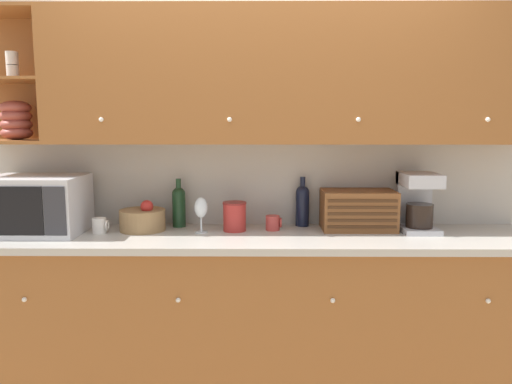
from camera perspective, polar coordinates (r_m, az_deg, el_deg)
The scene contains 15 objects.
ground_plane at distance 3.50m, azimuth 0.03°, elevation -18.35°, with size 24.00×24.00×0.00m, color tan.
wall_back at distance 3.18m, azimuth 0.04°, elevation 3.41°, with size 5.65×0.06×2.60m.
counter_unit at distance 3.03m, azimuth -0.02°, elevation -13.23°, with size 3.27×0.65×0.91m.
backsplash_panel at distance 3.16m, azimuth 0.03°, elevation 1.00°, with size 3.25×0.01×0.52m.
upper_cabinets at distance 2.97m, azimuth 3.18°, elevation 12.91°, with size 3.25×0.39×0.76m.
microwave at distance 3.17m, azimuth -23.83°, elevation -1.36°, with size 0.54×0.42×0.34m.
mug at distance 3.05m, azimuth -17.41°, elevation -3.70°, with size 0.09×0.08×0.09m.
fruit_basket at distance 3.07m, azimuth -12.83°, elevation -3.07°, with size 0.27×0.27×0.19m.
wine_bottle at distance 3.12m, azimuth -8.81°, elevation -1.47°, with size 0.08×0.08×0.30m.
wine_glass at distance 2.94m, azimuth -6.31°, elevation -1.91°, with size 0.08×0.08×0.21m.
storage_canister at distance 2.98m, azimuth -2.47°, elevation -2.80°, with size 0.14×0.14×0.17m.
mug_blue_second at distance 3.00m, azimuth 1.98°, elevation -3.54°, with size 0.10×0.08×0.09m.
second_wine_bottle at distance 3.13m, azimuth 5.33°, elevation -1.33°, with size 0.09×0.09×0.31m.
bread_box at distance 3.08m, azimuth 11.57°, elevation -2.02°, with size 0.44×0.28×0.24m.
coffee_maker at distance 3.13m, azimuth 17.95°, elevation -0.98°, with size 0.21×0.28×0.35m.
Camera 1 is at (0.02, -3.14, 1.55)m, focal length 35.00 mm.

